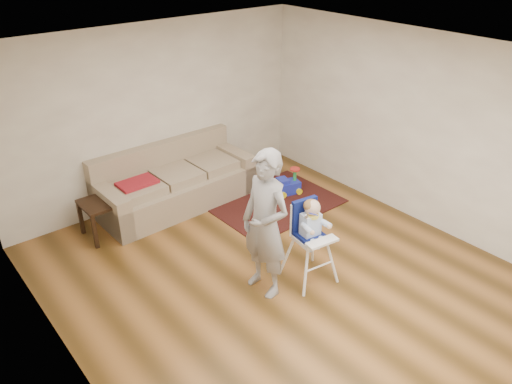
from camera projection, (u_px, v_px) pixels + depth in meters
ground at (276, 274)px, 6.26m from camera, size 5.50×5.50×0.00m
room_envelope at (249, 121)px, 5.73m from camera, size 5.04×5.52×2.72m
sofa at (175, 178)px, 7.59m from camera, size 2.43×1.04×0.93m
side_table at (104, 218)px, 6.93m from camera, size 0.53×0.53×0.53m
area_rug at (274, 203)px, 7.83m from camera, size 1.91×1.44×0.02m
ride_on_toy at (288, 181)px, 8.02m from camera, size 0.43×0.35×0.41m
toy_ball at (257, 217)px, 7.31m from camera, size 0.13×0.13×0.13m
high_chair at (310, 242)px, 5.94m from camera, size 0.58×0.58×1.11m
adult at (265, 225)px, 5.59m from camera, size 0.48×0.68×1.80m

